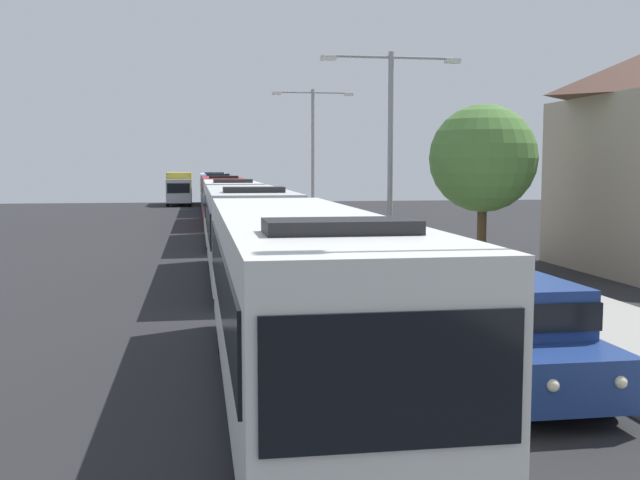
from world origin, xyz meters
name	(u,v)px	position (x,y,z in m)	size (l,w,h in m)	color
bus_lead	(299,297)	(-1.30, 11.05, 1.69)	(2.58, 12.10, 3.21)	silver
bus_second_in_line	(247,230)	(-1.30, 24.27, 1.69)	(2.58, 11.12, 3.21)	silver
bus_middle	(230,209)	(-1.30, 36.97, 1.69)	(2.58, 10.76, 3.21)	silver
bus_fourth_in_line	(222,198)	(-1.30, 49.24, 1.69)	(2.58, 11.90, 3.21)	maroon
bus_rear	(217,192)	(-1.30, 61.77, 1.69)	(2.58, 11.42, 3.21)	#284C8C
bus_tail_end	(214,188)	(-1.30, 74.04, 1.69)	(2.58, 12.00, 3.21)	silver
white_suv	(516,330)	(2.40, 10.94, 1.03)	(1.86, 4.77, 1.90)	navy
box_truck_oncoming	(179,187)	(-4.60, 74.87, 1.72)	(2.35, 8.33, 3.15)	#B7B7BC
streetlamp_mid	(390,136)	(4.10, 26.23, 4.90)	(5.20, 0.28, 7.77)	gray
streetlamp_far	(313,144)	(4.10, 45.14, 5.15)	(4.97, 0.28, 8.27)	gray
roadside_tree	(483,159)	(6.78, 23.93, 4.06)	(3.69, 3.69, 5.76)	#4C3823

